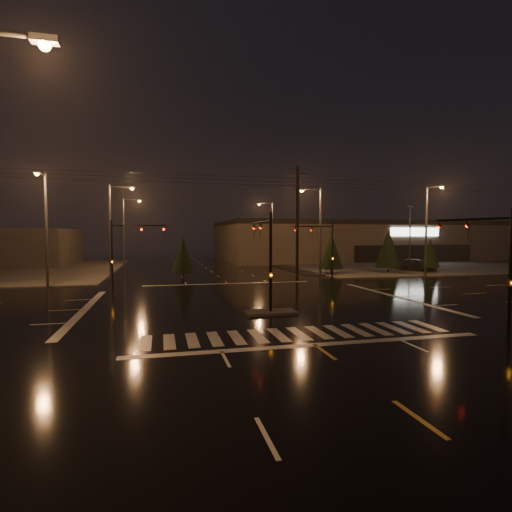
# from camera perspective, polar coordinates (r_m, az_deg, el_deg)

# --- Properties ---
(ground) EXTENTS (140.00, 140.00, 0.00)m
(ground) POSITION_cam_1_polar(r_m,az_deg,el_deg) (27.79, -0.14, -6.65)
(ground) COLOR black
(ground) RESTS_ON ground
(sidewalk_ne) EXTENTS (36.00, 36.00, 0.12)m
(sidewalk_ne) POSITION_cam_1_polar(r_m,az_deg,el_deg) (67.46, 19.13, -1.08)
(sidewalk_ne) COLOR #45433E
(sidewalk_ne) RESTS_ON ground
(median_island) EXTENTS (3.00, 1.60, 0.15)m
(median_island) POSITION_cam_1_polar(r_m,az_deg,el_deg) (23.96, 2.09, -8.03)
(median_island) COLOR #45433E
(median_island) RESTS_ON ground
(crosswalk) EXTENTS (15.00, 2.60, 0.01)m
(crosswalk) POSITION_cam_1_polar(r_m,az_deg,el_deg) (19.32, 6.15, -10.96)
(crosswalk) COLOR beige
(crosswalk) RESTS_ON ground
(stop_bar_near) EXTENTS (16.00, 0.50, 0.01)m
(stop_bar_near) POSITION_cam_1_polar(r_m,az_deg,el_deg) (17.52, 8.40, -12.44)
(stop_bar_near) COLOR beige
(stop_bar_near) RESTS_ON ground
(stop_bar_far) EXTENTS (16.00, 0.50, 0.01)m
(stop_bar_far) POSITION_cam_1_polar(r_m,az_deg,el_deg) (38.47, -3.94, -3.96)
(stop_bar_far) COLOR beige
(stop_bar_far) RESTS_ON ground
(parking_lot) EXTENTS (50.00, 24.00, 0.08)m
(parking_lot) POSITION_cam_1_polar(r_m,az_deg,el_deg) (68.68, 23.55, -1.11)
(parking_lot) COLOR black
(parking_lot) RESTS_ON ground
(retail_building) EXTENTS (60.20, 28.30, 7.20)m
(retail_building) POSITION_cam_1_polar(r_m,az_deg,el_deg) (83.58, 16.16, 2.32)
(retail_building) COLOR brown
(retail_building) RESTS_ON ground
(signal_mast_median) EXTENTS (0.25, 4.59, 6.00)m
(signal_mast_median) POSITION_cam_1_polar(r_m,az_deg,el_deg) (24.44, 1.52, 0.87)
(signal_mast_median) COLOR black
(signal_mast_median) RESTS_ON ground
(signal_mast_ne) EXTENTS (4.84, 1.86, 6.00)m
(signal_mast_ne) POSITION_cam_1_polar(r_m,az_deg,el_deg) (40.06, 9.78, 1.72)
(signal_mast_ne) COLOR black
(signal_mast_ne) RESTS_ON ground
(signal_mast_nw) EXTENTS (4.84, 1.86, 6.00)m
(signal_mast_nw) POSITION_cam_1_polar(r_m,az_deg,el_deg) (36.94, -18.42, 1.50)
(signal_mast_nw) COLOR black
(signal_mast_nw) RESTS_ON ground
(signal_mast_se) EXTENTS (1.55, 3.87, 6.00)m
(signal_mast_se) POSITION_cam_1_polar(r_m,az_deg,el_deg) (23.68, 30.88, 0.28)
(signal_mast_se) COLOR black
(signal_mast_se) RESTS_ON ground
(streetlight_1) EXTENTS (2.77, 0.32, 10.00)m
(streetlight_1) POSITION_cam_1_polar(r_m,az_deg,el_deg) (44.93, -19.75, 4.28)
(streetlight_1) COLOR #38383A
(streetlight_1) RESTS_ON ground
(streetlight_2) EXTENTS (2.77, 0.32, 10.00)m
(streetlight_2) POSITION_cam_1_polar(r_m,az_deg,el_deg) (60.86, -18.11, 3.93)
(streetlight_2) COLOR #38383A
(streetlight_2) RESTS_ON ground
(streetlight_3) EXTENTS (2.77, 0.32, 10.00)m
(streetlight_3) POSITION_cam_1_polar(r_m,az_deg,el_deg) (46.12, 8.85, 4.38)
(streetlight_3) COLOR #38383A
(streetlight_3) RESTS_ON ground
(streetlight_4) EXTENTS (2.77, 0.32, 10.00)m
(streetlight_4) POSITION_cam_1_polar(r_m,az_deg,el_deg) (65.07, 2.13, 4.00)
(streetlight_4) COLOR #38383A
(streetlight_4) RESTS_ON ground
(streetlight_5) EXTENTS (0.32, 2.77, 10.00)m
(streetlight_5) POSITION_cam_1_polar(r_m,az_deg,el_deg) (39.07, -27.91, 4.33)
(streetlight_5) COLOR #38383A
(streetlight_5) RESTS_ON ground
(streetlight_6) EXTENTS (0.32, 2.77, 10.00)m
(streetlight_6) POSITION_cam_1_polar(r_m,az_deg,el_deg) (47.28, 23.38, 4.14)
(streetlight_6) COLOR #38383A
(streetlight_6) RESTS_ON ground
(utility_pole_1) EXTENTS (2.20, 0.32, 12.00)m
(utility_pole_1) POSITION_cam_1_polar(r_m,az_deg,el_deg) (43.13, 5.94, 4.94)
(utility_pole_1) COLOR black
(utility_pole_1) RESTS_ON ground
(conifer_0) EXTENTS (2.78, 2.78, 5.05)m
(conifer_0) POSITION_cam_1_polar(r_m,az_deg,el_deg) (47.99, 10.72, 0.81)
(conifer_0) COLOR black
(conifer_0) RESTS_ON ground
(conifer_1) EXTENTS (3.06, 3.06, 5.49)m
(conifer_1) POSITION_cam_1_polar(r_m,az_deg,el_deg) (51.51, 18.36, 1.10)
(conifer_1) COLOR black
(conifer_1) RESTS_ON ground
(conifer_2) EXTENTS (2.26, 2.26, 4.23)m
(conifer_2) POSITION_cam_1_polar(r_m,az_deg,el_deg) (53.62, 23.61, 0.40)
(conifer_2) COLOR black
(conifer_2) RESTS_ON ground
(conifer_3) EXTENTS (2.42, 2.42, 4.48)m
(conifer_3) POSITION_cam_1_polar(r_m,az_deg,el_deg) (42.44, -10.38, 0.15)
(conifer_3) COLOR black
(conifer_3) RESTS_ON ground
(car_parked) EXTENTS (4.62, 5.08, 1.68)m
(car_parked) POSITION_cam_1_polar(r_m,az_deg,el_deg) (55.45, 21.91, -1.17)
(car_parked) COLOR black
(car_parked) RESTS_ON ground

